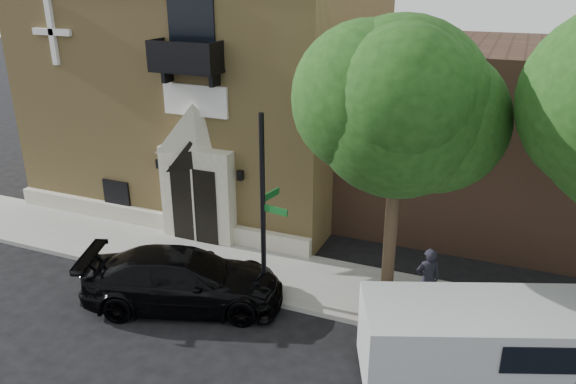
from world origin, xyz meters
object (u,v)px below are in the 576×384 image
at_px(black_sedan, 183,279).
at_px(cargo_van, 491,345).
at_px(fire_hydrant, 370,305).
at_px(street_sign, 264,209).
at_px(pedestrian_near, 427,280).
at_px(dumpster, 517,327).

bearing_deg(black_sedan, cargo_van, -112.10).
height_order(cargo_van, fire_hydrant, cargo_van).
xyz_separation_m(street_sign, pedestrian_near, (4.30, 1.01, -1.74)).
distance_m(cargo_van, fire_hydrant, 3.48).
bearing_deg(fire_hydrant, pedestrian_near, 35.95).
bearing_deg(cargo_van, fire_hydrant, 132.71).
bearing_deg(dumpster, black_sedan, -163.13).
bearing_deg(dumpster, street_sign, -169.86).
bearing_deg(fire_hydrant, street_sign, -178.66).
height_order(street_sign, pedestrian_near, street_sign).
relative_size(cargo_van, dumpster, 2.87).
relative_size(street_sign, dumpster, 2.73).
relative_size(fire_hydrant, dumpster, 0.40).
bearing_deg(street_sign, fire_hydrant, 11.40).
height_order(black_sedan, street_sign, street_sign).
height_order(cargo_van, pedestrian_near, cargo_van).
distance_m(fire_hydrant, pedestrian_near, 1.70).
height_order(black_sedan, fire_hydrant, black_sedan).
height_order(fire_hydrant, pedestrian_near, pedestrian_near).
bearing_deg(dumpster, fire_hydrant, -169.81).
relative_size(street_sign, pedestrian_near, 2.86).
xyz_separation_m(black_sedan, dumpster, (8.59, 1.22, -0.05)).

